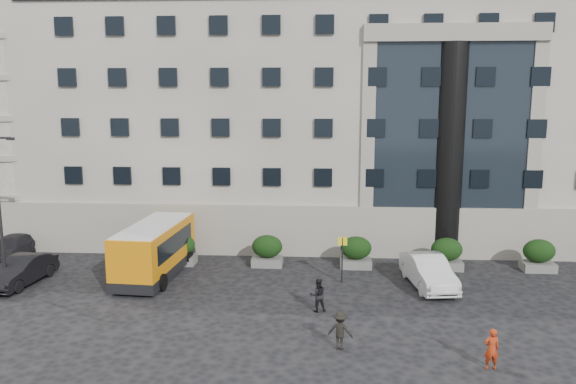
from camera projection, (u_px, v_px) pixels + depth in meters
name	position (u px, v px, depth m)	size (l,w,h in m)	color
ground	(224.00, 316.00, 25.55)	(120.00, 120.00, 0.00)	black
civic_building	(343.00, 107.00, 45.28)	(44.00, 24.00, 18.00)	gray
entrance_column	(449.00, 153.00, 33.83)	(1.80, 1.80, 13.00)	black
apartment_far	(42.00, 85.00, 62.69)	(13.00, 13.00, 22.00)	brown
hedge_a	(180.00, 249.00, 33.31)	(1.80, 1.26, 1.84)	#585856
hedge_b	(267.00, 250.00, 32.99)	(1.80, 1.26, 1.84)	#585856
hedge_c	(356.00, 252.00, 32.67)	(1.80, 1.26, 1.84)	#585856
hedge_d	(446.00, 253.00, 32.35)	(1.80, 1.26, 1.84)	#585856
hedge_e	(539.00, 255.00, 32.03)	(1.80, 1.26, 1.84)	#585856
street_lamp	(0.00, 206.00, 28.48)	(1.16, 0.18, 8.00)	#262628
bus_stop_sign	(342.00, 252.00, 29.83)	(0.50, 0.08, 2.52)	#262628
minibus	(155.00, 248.00, 30.95)	(3.06, 7.20, 2.94)	orange
red_truck	(58.00, 210.00, 41.13)	(3.18, 6.05, 3.15)	maroon
parked_car_b	(22.00, 271.00, 29.75)	(1.59, 4.56, 1.50)	black
parked_car_c	(11.00, 247.00, 34.61)	(1.87, 4.59, 1.33)	black
parked_car_d	(99.00, 226.00, 40.06)	(2.24, 4.85, 1.35)	black
white_taxi	(428.00, 271.00, 29.40)	(1.75, 5.01, 1.65)	silver
pedestrian_a	(491.00, 349.00, 20.52)	(0.57, 0.38, 1.57)	#A82E10
pedestrian_b	(318.00, 295.00, 26.03)	(0.77, 0.60, 1.59)	black
pedestrian_c	(340.00, 330.00, 22.15)	(1.00, 0.57, 1.55)	black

